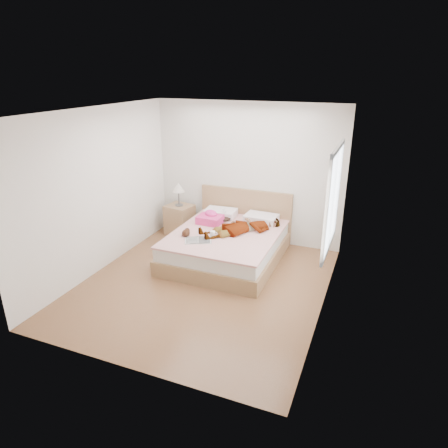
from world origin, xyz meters
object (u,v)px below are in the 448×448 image
(coffee_mug, at_px, (213,234))
(bed, at_px, (228,243))
(magazine, at_px, (198,240))
(nightstand, at_px, (180,217))
(woman, at_px, (242,225))
(phone, at_px, (224,211))
(plush_toy, at_px, (186,232))
(towel, at_px, (210,218))

(coffee_mug, bearing_deg, bed, 68.75)
(magazine, xyz_separation_m, nightstand, (-1.00, 1.24, -0.17))
(woman, xyz_separation_m, phone, (-0.50, 0.40, 0.06))
(bed, xyz_separation_m, plush_toy, (-0.57, -0.47, 0.29))
(bed, bearing_deg, coffee_mug, -111.25)
(magazine, bearing_deg, woman, 52.83)
(bed, distance_m, coffee_mug, 0.47)
(woman, height_order, phone, woman)
(towel, bearing_deg, nightstand, 153.96)
(phone, bearing_deg, bed, -107.14)
(coffee_mug, bearing_deg, nightstand, 139.21)
(bed, xyz_separation_m, coffee_mug, (-0.14, -0.35, 0.29))
(nightstand, bearing_deg, magazine, -51.10)
(phone, xyz_separation_m, plush_toy, (-0.30, -0.97, -0.11))
(woman, distance_m, nightstand, 1.64)
(coffee_mug, bearing_deg, woman, 50.52)
(woman, height_order, magazine, woman)
(bed, distance_m, nightstand, 1.45)
(woman, relative_size, phone, 17.11)
(bed, xyz_separation_m, magazine, (-0.29, -0.59, 0.24))
(bed, height_order, coffee_mug, bed)
(magazine, bearing_deg, plush_toy, 156.56)
(towel, height_order, plush_toy, towel)
(bed, bearing_deg, magazine, -116.18)
(phone, bearing_deg, magazine, -136.81)
(towel, xyz_separation_m, plush_toy, (-0.13, -0.70, -0.03))
(plush_toy, bearing_deg, towel, 79.67)
(phone, relative_size, towel, 0.20)
(woman, xyz_separation_m, bed, (-0.23, -0.10, -0.34))
(bed, bearing_deg, towel, 152.06)
(woman, distance_m, towel, 0.68)
(bed, xyz_separation_m, nightstand, (-1.29, 0.65, 0.08))
(magazine, height_order, nightstand, nightstand)
(bed, distance_m, plush_toy, 0.79)
(phone, xyz_separation_m, magazine, (-0.02, -1.09, -0.16))
(phone, xyz_separation_m, coffee_mug, (0.14, -0.84, -0.12))
(magazine, bearing_deg, towel, 100.19)
(magazine, xyz_separation_m, coffee_mug, (0.15, 0.24, 0.04))
(plush_toy, bearing_deg, magazine, -23.44)
(woman, bearing_deg, magazine, -82.93)
(magazine, bearing_deg, coffee_mug, 57.43)
(towel, distance_m, coffee_mug, 0.66)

